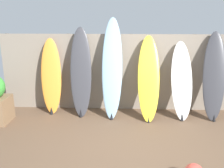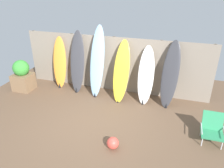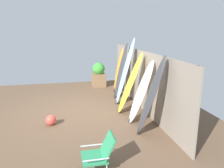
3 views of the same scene
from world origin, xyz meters
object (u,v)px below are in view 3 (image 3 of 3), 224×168
object	(u,v)px
surfboard_orange_0	(119,71)
beach_ball	(51,120)
surfboard_charcoal_1	(121,71)
surfboard_yellow_3	(130,84)
surfboard_white_4	(141,93)
surfboard_skyblue_2	(125,72)
surfboard_charcoal_5	(151,96)
beach_chair	(100,152)
planter_box	(99,75)

from	to	relation	value
surfboard_orange_0	beach_ball	distance (m)	3.68
surfboard_charcoal_1	surfboard_yellow_3	distance (m)	1.50
surfboard_orange_0	surfboard_white_4	bearing A→B (deg)	-2.68
surfboard_skyblue_2	surfboard_white_4	bearing A→B (deg)	0.03
surfboard_charcoal_1	surfboard_skyblue_2	world-z (taller)	surfboard_skyblue_2
surfboard_skyblue_2	beach_ball	bearing A→B (deg)	-62.23
surfboard_charcoal_1	surfboard_skyblue_2	size ratio (longest dim) A/B	0.90
surfboard_charcoal_5	beach_chair	bearing A→B (deg)	-51.28
surfboard_skyblue_2	beach_chair	world-z (taller)	surfboard_skyblue_2
surfboard_charcoal_5	beach_chair	xyz separation A→B (m)	(1.10, -1.37, -0.61)
surfboard_charcoal_5	surfboard_skyblue_2	bearing A→B (deg)	179.99
beach_ball	surfboard_white_4	bearing A→B (deg)	82.63
surfboard_orange_0	surfboard_white_4	distance (m)	2.93
planter_box	beach_ball	xyz separation A→B (m)	(3.71, -1.85, -0.36)
surfboard_charcoal_1	beach_chair	distance (m)	4.30
planter_box	beach_ball	size ratio (longest dim) A/B	3.83
surfboard_orange_0	beach_ball	bearing A→B (deg)	-43.20
planter_box	surfboard_yellow_3	bearing A→B (deg)	7.14
surfboard_yellow_3	surfboard_white_4	distance (m)	0.74
surfboard_orange_0	planter_box	size ratio (longest dim) A/B	1.66
surfboard_orange_0	surfboard_yellow_3	world-z (taller)	surfboard_yellow_3
surfboard_yellow_3	beach_ball	distance (m)	2.42
surfboard_orange_0	planter_box	world-z (taller)	surfboard_orange_0
beach_chair	beach_ball	bearing A→B (deg)	-166.37
surfboard_white_4	beach_ball	distance (m)	2.45
surfboard_yellow_3	surfboard_charcoal_1	bearing A→B (deg)	175.57
surfboard_orange_0	surfboard_yellow_3	xyz separation A→B (m)	(2.20, -0.21, 0.04)
beach_chair	surfboard_charcoal_5	bearing A→B (deg)	117.72
surfboard_orange_0	surfboard_skyblue_2	xyz separation A→B (m)	(1.40, -0.14, 0.23)
surfboard_yellow_3	surfboard_skyblue_2	bearing A→B (deg)	174.71
surfboard_orange_0	surfboard_charcoal_5	bearing A→B (deg)	-2.20
surfboard_orange_0	surfboard_charcoal_1	world-z (taller)	surfboard_charcoal_1
surfboard_yellow_3	surfboard_white_4	bearing A→B (deg)	5.82
surfboard_charcoal_1	surfboard_yellow_3	size ratio (longest dim) A/B	1.10
surfboard_skyblue_2	surfboard_yellow_3	xyz separation A→B (m)	(0.80, -0.07, -0.20)
beach_chair	surfboard_orange_0	bearing A→B (deg)	151.23
surfboard_charcoal_5	planter_box	size ratio (longest dim) A/B	1.82
surfboard_yellow_3	surfboard_orange_0	bearing A→B (deg)	174.50
surfboard_white_4	beach_ball	bearing A→B (deg)	-97.37
surfboard_yellow_3	surfboard_white_4	size ratio (longest dim) A/B	1.08
surfboard_orange_0	beach_chair	distance (m)	4.98
surfboard_yellow_3	planter_box	xyz separation A→B (m)	(-3.28, -0.41, -0.39)
surfboard_charcoal_1	surfboard_charcoal_5	size ratio (longest dim) A/B	1.04
surfboard_charcoal_1	surfboard_yellow_3	bearing A→B (deg)	-4.43
beach_ball	surfboard_charcoal_1	bearing A→B (deg)	129.06
surfboard_charcoal_1	planter_box	bearing A→B (deg)	-163.54
surfboard_orange_0	surfboard_yellow_3	distance (m)	2.21
surfboard_orange_0	planter_box	bearing A→B (deg)	-150.03
surfboard_white_4	beach_chair	xyz separation A→B (m)	(1.79, -1.37, -0.49)
surfboard_charcoal_5	surfboard_orange_0	bearing A→B (deg)	177.80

